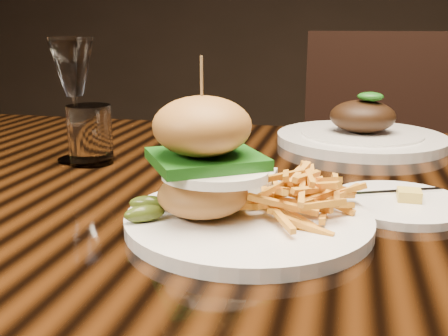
% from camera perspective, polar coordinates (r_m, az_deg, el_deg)
% --- Properties ---
extents(dining_table, '(1.60, 0.90, 0.75)m').
position_cam_1_polar(dining_table, '(0.76, 3.70, -7.32)').
color(dining_table, black).
rests_on(dining_table, ground).
extents(burger_plate, '(0.27, 0.27, 0.19)m').
position_cam_1_polar(burger_plate, '(0.57, 1.68, -2.03)').
color(burger_plate, silver).
rests_on(burger_plate, dining_table).
extents(side_saucer, '(0.17, 0.17, 0.02)m').
position_cam_1_polar(side_saucer, '(0.68, 18.52, -3.62)').
color(side_saucer, silver).
rests_on(side_saucer, dining_table).
extents(ramekin, '(0.09, 0.09, 0.03)m').
position_cam_1_polar(ramekin, '(0.68, 2.55, -1.83)').
color(ramekin, silver).
rests_on(ramekin, dining_table).
extents(wine_glass, '(0.07, 0.07, 0.20)m').
position_cam_1_polar(wine_glass, '(0.88, -16.12, 10.12)').
color(wine_glass, white).
rests_on(wine_glass, dining_table).
extents(water_tumbler, '(0.07, 0.07, 0.09)m').
position_cam_1_polar(water_tumbler, '(0.86, -14.36, 3.53)').
color(water_tumbler, white).
rests_on(water_tumbler, dining_table).
extents(far_dish, '(0.31, 0.31, 0.10)m').
position_cam_1_polar(far_dish, '(1.02, 14.72, 3.61)').
color(far_dish, silver).
rests_on(far_dish, dining_table).
extents(chair_far, '(0.51, 0.52, 0.95)m').
position_cam_1_polar(chair_far, '(1.64, 15.79, -0.42)').
color(chair_far, black).
rests_on(chair_far, ground).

